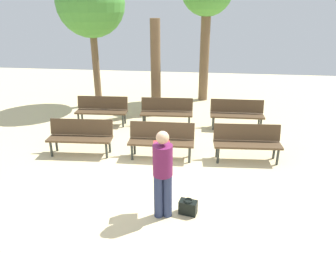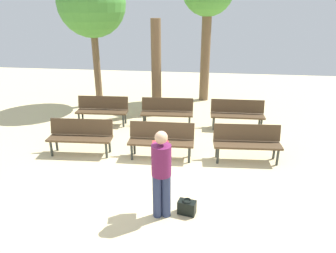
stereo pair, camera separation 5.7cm
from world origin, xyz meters
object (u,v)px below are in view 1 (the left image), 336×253
bench_r0_c1 (162,138)px  bench_r0_c2 (247,141)px  bench_r1_c0 (102,109)px  bench_r1_c2 (237,113)px  bench_r1_c1 (167,111)px  tree_0 (91,4)px  visitor_with_backpack (163,169)px  bench_r0_c0 (81,135)px  handbag (188,207)px  tree_1 (156,68)px

bench_r0_c1 → bench_r0_c2: (2.07, 0.12, 0.00)m
bench_r1_c0 → bench_r1_c2: (4.19, 0.16, 0.00)m
bench_r1_c1 → tree_0: tree_0 is taller
bench_r1_c1 → visitor_with_backpack: size_ratio=0.98×
bench_r0_c0 → bench_r1_c2: bearing=25.7°
bench_r0_c0 → visitor_with_backpack: bearing=-46.1°
tree_0 → handbag: tree_0 is taller
bench_r1_c1 → visitor_with_backpack: visitor_with_backpack is taller
bench_r1_c0 → bench_r1_c1: 2.05m
tree_0 → handbag: (3.79, -6.22, -3.46)m
bench_r1_c0 → tree_0: 3.76m
handbag → bench_r0_c0: bearing=143.1°
bench_r1_c2 → handbag: (-1.21, -4.38, -0.37)m
tree_1 → handbag: (1.46, -5.51, -1.45)m
bench_r0_c0 → bench_r0_c2: (4.12, 0.15, 0.00)m
tree_1 → tree_0: bearing=163.1°
bench_r0_c1 → tree_0: size_ratio=0.34×
tree_1 → bench_r1_c0: bearing=-139.9°
bench_r1_c0 → bench_r1_c2: bearing=-0.8°
bench_r1_c1 → tree_1: size_ratio=0.51×
visitor_with_backpack → handbag: (0.45, 0.08, -0.80)m
bench_r0_c2 → bench_r0_c1: bearing=179.6°
bench_r1_c0 → tree_1: tree_1 is taller
bench_r0_c0 → bench_r0_c1: 2.05m
bench_r0_c0 → tree_0: size_ratio=0.34×
bench_r0_c2 → tree_0: size_ratio=0.34×
bench_r1_c0 → tree_0: size_ratio=0.34×
bench_r0_c0 → bench_r1_c0: bearing=90.4°
bench_r1_c2 → handbag: bearing=-106.5°
bench_r0_c1 → visitor_with_backpack: size_ratio=0.98×
bench_r0_c0 → handbag: bearing=-40.1°
bench_r0_c1 → bench_r1_c0: bearing=135.5°
bench_r0_c1 → tree_0: (-2.99, 4.04, 3.09)m
bench_r0_c0 → bench_r0_c2: size_ratio=1.00×
bench_r1_c1 → tree_1: bearing=110.7°
bench_r1_c1 → handbag: bench_r1_c1 is taller
bench_r0_c2 → bench_r1_c1: size_ratio=1.00×
bench_r0_c0 → tree_0: tree_0 is taller
bench_r0_c2 → tree_1: size_ratio=0.51×
bench_r1_c0 → bench_r1_c2: 4.19m
bench_r0_c1 → bench_r1_c2: (2.00, 2.21, 0.00)m
bench_r0_c2 → bench_r0_c0: bearing=178.5°
bench_r1_c0 → visitor_with_backpack: visitor_with_backpack is taller
bench_r1_c1 → visitor_with_backpack: 4.43m
bench_r0_c1 → bench_r0_c2: bearing=1.9°
tree_0 → bench_r0_c1: bearing=-53.5°
bench_r0_c2 → visitor_with_backpack: visitor_with_backpack is taller
bench_r0_c0 → bench_r1_c2: size_ratio=1.01×
bench_r1_c2 → handbag: size_ratio=4.59×
bench_r0_c1 → tree_1: (-0.67, 3.33, 1.08)m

